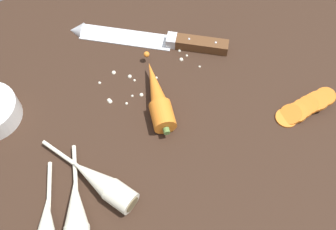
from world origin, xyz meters
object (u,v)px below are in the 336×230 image
object	(u,v)px
chefs_knife	(145,38)
carrot_slice_stack	(305,108)
whole_carrot	(158,96)
parsnip_front	(76,216)
parsnip_mid_left	(101,183)

from	to	relation	value
chefs_knife	carrot_slice_stack	world-z (taller)	carrot_slice_stack
whole_carrot	parsnip_front	xyz separation A→B (cm)	(-21.84, -13.79, -0.12)
chefs_knife	parsnip_front	distance (cm)	39.89
parsnip_front	whole_carrot	bearing A→B (deg)	32.27
parsnip_mid_left	carrot_slice_stack	xyz separation A→B (cm)	(39.58, -4.37, -0.80)
whole_carrot	parsnip_front	world-z (taller)	whole_carrot
whole_carrot	parsnip_mid_left	size ratio (longest dim) A/B	1.00
whole_carrot	parsnip_front	bearing A→B (deg)	-147.73
whole_carrot	parsnip_mid_left	distance (cm)	19.38
parsnip_front	chefs_knife	bearing A→B (deg)	47.38
chefs_knife	parsnip_front	bearing A→B (deg)	-132.62
chefs_knife	whole_carrot	world-z (taller)	whole_carrot
whole_carrot	parsnip_mid_left	world-z (taller)	whole_carrot
whole_carrot	parsnip_mid_left	xyz separation A→B (cm)	(-16.19, -10.65, -0.12)
chefs_knife	whole_carrot	size ratio (longest dim) A/B	1.55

